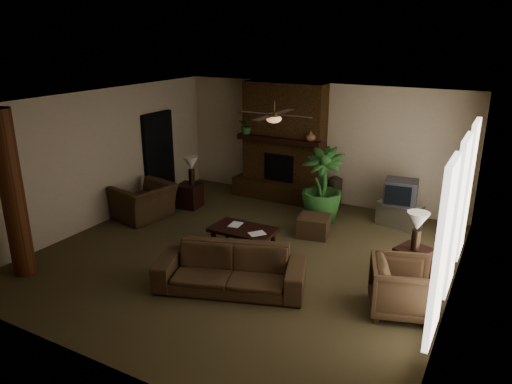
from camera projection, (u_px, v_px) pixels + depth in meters
The scene contains 23 objects.
room_shell at pixel (245, 182), 8.37m from camera, with size 7.00×7.00×7.00m.
fireplace at pixel (283, 152), 11.49m from camera, with size 2.40×0.70×2.80m.
windows at pixel (457, 216), 6.98m from camera, with size 0.08×3.65×2.35m.
log_column at pixel (13, 195), 7.72m from camera, with size 0.36×0.36×2.80m, color #582C16.
doorway at pixel (159, 156), 11.54m from camera, with size 0.10×1.00×2.10m, color black.
ceiling_fan at pixel (274, 117), 8.08m from camera, with size 1.35×1.35×0.37m.
sofa at pixel (230, 262), 7.52m from camera, with size 2.34×0.68×0.91m, color #432F1D.
armchair_left at pixel (144, 196), 10.40m from camera, with size 1.17×0.76×1.02m, color #432F1D.
armchair_right at pixel (402, 285), 6.87m from camera, with size 0.86×0.81×0.89m, color #432F1D.
coffee_table at pixel (243, 231), 8.91m from camera, with size 1.20×0.70×0.43m.
ottoman at pixel (313, 226), 9.60m from camera, with size 0.60×0.60×0.40m, color #432F1D.
tv_stand at pixel (399, 215), 10.06m from camera, with size 0.85×0.50×0.50m, color #B4B4B7.
tv at pixel (401, 192), 9.85m from camera, with size 0.70×0.59×0.52m.
floor_vase at pixel (335, 190), 11.04m from camera, with size 0.34×0.34×0.77m.
floor_plant at pixel (322, 201), 10.30m from camera, with size 0.89×1.60×0.89m, color #2C5B24.
side_table_left at pixel (189, 196), 11.14m from camera, with size 0.50×0.50×0.55m, color black.
lamp_left at pixel (191, 165), 10.93m from camera, with size 0.41×0.41×0.65m.
side_table_right at pixel (412, 264), 7.87m from camera, with size 0.50×0.50×0.55m, color black.
lamp_right at pixel (418, 224), 7.58m from camera, with size 0.44×0.44×0.65m.
mantel_plant at pixel (247, 127), 11.46m from camera, with size 0.38×0.42×0.33m, color #2C5B24.
mantel_vase at pixel (311, 136), 10.74m from camera, with size 0.22×0.23×0.22m, color brown.
book_a at pixel (230, 218), 9.01m from camera, with size 0.22×0.03×0.29m, color #999999.
book_b at pixel (255, 225), 8.67m from camera, with size 0.21×0.02×0.29m, color #999999.
Camera 1 is at (4.01, -6.91, 3.90)m, focal length 33.58 mm.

